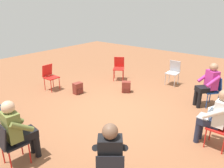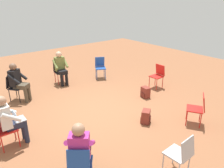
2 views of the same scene
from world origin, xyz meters
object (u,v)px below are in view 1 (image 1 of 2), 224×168
Objects in this scene: person_in_black at (110,154)px; backpack_by_empty_chair at (126,87)px; chair_southwest at (213,89)px; chair_northeast at (0,106)px; chair_west at (223,127)px; chair_southeast at (119,67)px; chair_north at (10,142)px; backpack_near_laptop_user at (78,89)px; person_with_laptop at (216,115)px; person_in_magenta at (208,83)px; person_in_olive at (17,128)px; chair_south at (173,71)px; chair_east at (50,75)px.

backpack_by_empty_chair is at bearing 82.95° from person_in_black.
chair_southwest is 1.00× the size of chair_northeast.
person_in_black is at bearing 156.28° from chair_west.
chair_southeast is at bearing -42.15° from backpack_by_empty_chair.
chair_west reaches higher than backpack_by_empty_chair.
chair_north is 3.42m from backpack_near_laptop_user.
person_in_black is (0.86, 2.20, 0.00)m from person_with_laptop.
person_with_laptop is 3.44× the size of backpack_by_empty_chair.
person_in_black reaches higher than backpack_by_empty_chair.
person_in_magenta is 1.00× the size of person_in_olive.
chair_west is 0.69× the size of person_in_magenta.
chair_southwest is 5.05m from person_in_olive.
chair_northeast is 0.69× the size of person_with_laptop.
chair_southeast is at bearing 112.21° from person_in_olive.
chair_north is at bearing 8.63° from chair_northeast.
chair_east is at bearing 43.64° from chair_south.
person_with_laptop is (-5.12, -0.15, 0.20)m from chair_east.
person_in_olive is at bearing 96.43° from backpack_by_empty_chair.
chair_west is at bearing 153.95° from person_in_magenta.
chair_southeast is at bearing 86.83° from person_in_black.
chair_west is 2.10m from chair_southwest.
backpack_near_laptop_user is at bearing 105.25° from person_in_black.
chair_southwest is 0.26m from person_in_magenta.
chair_west is at bearing 120.65° from chair_southeast.
chair_southeast is 1.99m from chair_south.
chair_west and chair_east have the same top height.
chair_southwest is at bearing 145.02° from chair_southeast.
chair_southeast reaches higher than backpack_near_laptop_user.
chair_north is 0.69× the size of person_with_laptop.
chair_east is (5.29, 0.15, 0.00)m from chair_west.
chair_west is 1.00× the size of chair_east.
person_in_olive reaches higher than backpack_near_laptop_user.
chair_east is 1.08m from backpack_near_laptop_user.
chair_southeast reaches higher than backpack_by_empty_chair.
backpack_by_empty_chair is at bearing 105.71° from chair_southeast.
chair_southwest is at bearing 21.88° from chair_west.
person_in_olive is at bearing 135.74° from chair_west.
chair_east is at bearing 92.93° from chair_west.
chair_south is (-2.98, -3.04, 0.00)m from chair_east.
chair_south is at bearing 37.84° from person_with_laptop.
chair_east is 0.69× the size of person_in_magenta.
person_with_laptop is 3.44× the size of backpack_near_laptop_user.
backpack_by_empty_chair is at bearing 55.59° from chair_southwest.
chair_south is 1.82m from person_in_magenta.
chair_northeast is (-1.02, 2.14, 0.00)m from chair_east.
person_in_olive is (-1.42, 4.81, 0.20)m from chair_southeast.
person_in_magenta and person_in_olive have the same top height.
chair_southeast is at bearing 152.25° from chair_east.
chair_west and chair_southwest have the same top height.
chair_southwest is at bearing 72.53° from person_in_olive.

